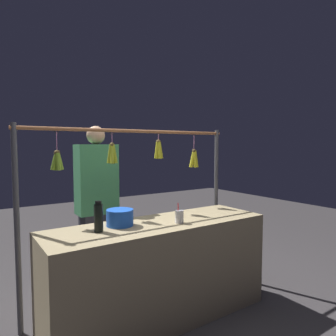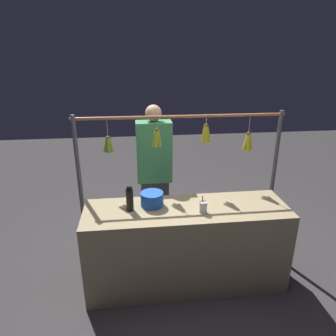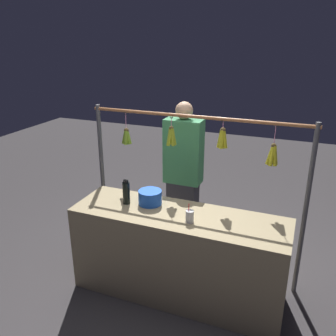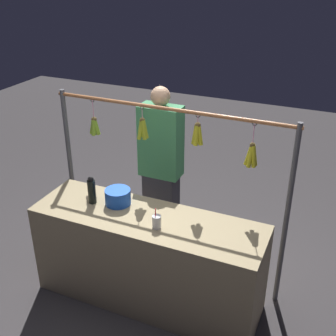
# 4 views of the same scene
# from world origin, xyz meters

# --- Properties ---
(ground_plane) EXTENTS (12.00, 12.00, 0.00)m
(ground_plane) POSITION_xyz_m (0.00, 0.00, 0.00)
(ground_plane) COLOR #3A3638
(market_counter) EXTENTS (1.97, 0.60, 0.85)m
(market_counter) POSITION_xyz_m (0.00, 0.00, 0.43)
(market_counter) COLOR tan
(market_counter) RESTS_ON ground
(display_rack) EXTENTS (2.17, 0.12, 1.69)m
(display_rack) POSITION_xyz_m (-0.01, -0.43, 1.17)
(display_rack) COLOR #4C4C51
(display_rack) RESTS_ON ground
(water_bottle) EXTENTS (0.07, 0.07, 0.24)m
(water_bottle) POSITION_xyz_m (0.54, -0.02, 0.97)
(water_bottle) COLOR black
(water_bottle) RESTS_ON market_counter
(blue_bucket) EXTENTS (0.22, 0.22, 0.13)m
(blue_bucket) POSITION_xyz_m (0.33, -0.10, 0.92)
(blue_bucket) COLOR blue
(blue_bucket) RESTS_ON market_counter
(drink_cup) EXTENTS (0.07, 0.07, 0.17)m
(drink_cup) POSITION_xyz_m (-0.14, 0.10, 0.91)
(drink_cup) COLOR silver
(drink_cup) RESTS_ON market_counter
(vendor_person) EXTENTS (0.41, 0.22, 1.71)m
(vendor_person) POSITION_xyz_m (0.25, -0.82, 0.85)
(vendor_person) COLOR #2D2D38
(vendor_person) RESTS_ON ground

